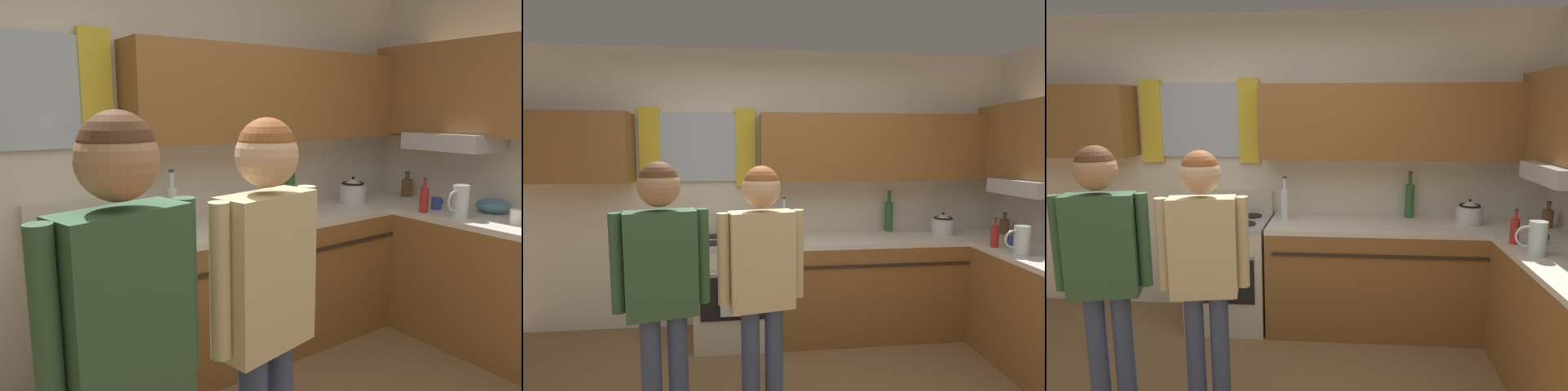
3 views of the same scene
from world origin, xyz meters
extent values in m
cube|color=silver|center=(0.00, 1.90, 1.30)|extent=(4.60, 0.10, 2.60)
cube|color=silver|center=(-0.65, 1.83, 1.71)|extent=(0.68, 0.03, 0.61)
cube|color=yellow|center=(-0.22, 1.82, 1.71)|extent=(0.18, 0.04, 0.71)
cube|color=brown|center=(1.11, 1.69, 1.71)|extent=(2.39, 0.32, 0.60)
cube|color=brown|center=(2.14, 0.86, 1.75)|extent=(0.32, 1.68, 0.66)
cube|color=#B7B7BC|center=(2.08, 1.05, 1.38)|extent=(0.40, 0.60, 0.12)
cube|color=brown|center=(1.15, 1.54, 0.43)|extent=(2.30, 0.62, 0.86)
cube|color=silver|center=(1.15, 1.54, 0.88)|extent=(2.30, 0.62, 0.04)
cube|color=brown|center=(1.99, 0.60, 0.43)|extent=(0.62, 1.26, 0.86)
cube|color=silver|center=(1.99, 0.60, 0.88)|extent=(0.62, 1.26, 0.04)
cube|color=#2D2319|center=(1.15, 1.23, 0.72)|extent=(2.18, 0.01, 0.02)
cube|color=beige|center=(-0.34, 1.54, 0.43)|extent=(0.64, 0.62, 0.86)
cube|color=black|center=(-0.34, 1.23, 0.48)|extent=(0.52, 0.01, 0.36)
cylinder|color=#ADADB2|center=(-0.34, 1.20, 0.70)|extent=(0.52, 0.02, 0.02)
cube|color=#ADADB2|center=(-0.34, 1.54, 0.88)|extent=(0.64, 0.62, 0.04)
cube|color=beige|center=(-0.34, 1.81, 1.00)|extent=(0.64, 0.08, 0.20)
cylinder|color=black|center=(-0.51, 1.40, 0.91)|extent=(0.17, 0.17, 0.01)
cylinder|color=black|center=(-0.18, 1.40, 0.91)|extent=(0.17, 0.17, 0.01)
cylinder|color=black|center=(-0.51, 1.68, 0.91)|extent=(0.17, 0.17, 0.01)
cylinder|color=black|center=(-0.18, 1.68, 0.91)|extent=(0.17, 0.17, 0.01)
cube|color=silver|center=(-0.34, 1.19, 0.52)|extent=(0.20, 0.02, 0.34)
cylinder|color=silver|center=(0.11, 1.58, 1.03)|extent=(0.07, 0.07, 0.26)
cylinder|color=silver|center=(0.11, 1.58, 1.21)|extent=(0.03, 0.03, 0.09)
cylinder|color=#3F382D|center=(0.11, 1.58, 1.26)|extent=(0.03, 0.03, 0.02)
cylinder|color=brown|center=(2.18, 1.51, 0.97)|extent=(0.08, 0.08, 0.14)
cylinder|color=brown|center=(2.18, 1.51, 1.06)|extent=(0.03, 0.03, 0.05)
cylinder|color=#3F382D|center=(2.18, 1.51, 1.10)|extent=(0.04, 0.04, 0.02)
cylinder|color=red|center=(1.77, 1.03, 0.99)|extent=(0.06, 0.06, 0.17)
cylinder|color=red|center=(1.77, 1.03, 1.10)|extent=(0.02, 0.02, 0.06)
cylinder|color=#3F382D|center=(1.77, 1.03, 1.14)|extent=(0.03, 0.03, 0.02)
cylinder|color=#2D6633|center=(1.16, 1.77, 1.04)|extent=(0.08, 0.08, 0.28)
cylinder|color=#2D6633|center=(1.16, 1.77, 1.23)|extent=(0.03, 0.03, 0.10)
cylinder|color=#3F382D|center=(1.16, 1.77, 1.29)|extent=(0.03, 0.03, 0.02)
cylinder|color=#2D479E|center=(1.93, 1.05, 0.94)|extent=(0.07, 0.07, 0.08)
torus|color=#2D479E|center=(1.98, 1.05, 0.95)|extent=(0.06, 0.01, 0.06)
cylinder|color=white|center=(1.94, 0.48, 0.95)|extent=(0.08, 0.08, 0.09)
torus|color=white|center=(1.99, 0.48, 0.95)|extent=(0.07, 0.01, 0.07)
cylinder|color=silver|center=(1.60, 1.55, 0.97)|extent=(0.20, 0.20, 0.14)
cone|color=silver|center=(1.60, 1.55, 1.06)|extent=(0.18, 0.18, 0.05)
sphere|color=black|center=(1.60, 1.55, 1.09)|extent=(0.02, 0.02, 0.02)
cone|color=silver|center=(1.73, 1.55, 1.00)|extent=(0.09, 0.04, 0.07)
torus|color=black|center=(1.60, 1.55, 1.05)|extent=(0.17, 0.17, 0.02)
cylinder|color=silver|center=(1.81, 0.79, 1.01)|extent=(0.11, 0.11, 0.22)
torus|color=silver|center=(1.75, 0.79, 1.02)|extent=(0.14, 0.02, 0.14)
cylinder|color=teal|center=(2.15, 0.74, 0.92)|extent=(0.13, 0.13, 0.03)
ellipsoid|color=teal|center=(2.15, 0.74, 0.95)|extent=(0.23, 0.23, 0.10)
cube|color=#335938|center=(-0.69, 0.19, 1.08)|extent=(0.39, 0.24, 0.57)
cylinder|color=#335938|center=(-0.48, 0.25, 1.10)|extent=(0.07, 0.07, 0.52)
cylinder|color=#335938|center=(-0.91, 0.14, 1.10)|extent=(0.07, 0.07, 0.52)
sphere|color=#A87A56|center=(-0.69, 0.19, 1.49)|extent=(0.22, 0.22, 0.22)
sphere|color=#4C2D19|center=(-0.69, 0.19, 1.52)|extent=(0.20, 0.20, 0.20)
cube|color=#D1BC8C|center=(-0.16, 0.27, 1.06)|extent=(0.38, 0.22, 0.56)
cylinder|color=#D1BC8C|center=(0.05, 0.31, 1.08)|extent=(0.07, 0.07, 0.51)
cylinder|color=#D1BC8C|center=(-0.37, 0.23, 1.08)|extent=(0.07, 0.07, 0.51)
sphere|color=#DBAD84|center=(-0.16, 0.27, 1.47)|extent=(0.22, 0.22, 0.22)
sphere|color=brown|center=(-0.16, 0.27, 1.49)|extent=(0.20, 0.20, 0.20)
camera|label=1|loc=(-1.14, -1.05, 1.63)|focal=34.18mm
camera|label=2|loc=(-0.28, -1.92, 1.67)|focal=27.48mm
camera|label=3|loc=(0.60, -2.04, 1.80)|focal=31.06mm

